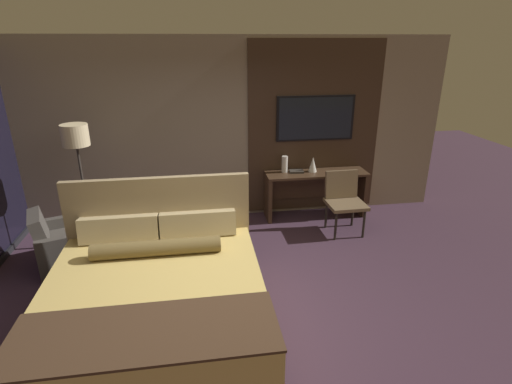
% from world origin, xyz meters
% --- Properties ---
extents(ground_plane, '(16.00, 16.00, 0.00)m').
position_xyz_m(ground_plane, '(0.00, 0.00, 0.00)').
color(ground_plane, '#3D2838').
extents(wall_back_tv_panel, '(7.20, 0.09, 2.80)m').
position_xyz_m(wall_back_tv_panel, '(0.19, 2.59, 1.40)').
color(wall_back_tv_panel, gray).
rests_on(wall_back_tv_panel, ground_plane).
extents(bed, '(2.09, 2.18, 1.28)m').
position_xyz_m(bed, '(-0.85, -0.14, 0.35)').
color(bed, '#33281E').
rests_on(bed, ground_plane).
extents(desk, '(1.62, 0.45, 0.75)m').
position_xyz_m(desk, '(1.49, 2.34, 0.50)').
color(desk, '#422D1E').
rests_on(desk, ground_plane).
extents(tv, '(1.25, 0.04, 0.70)m').
position_xyz_m(tv, '(1.49, 2.52, 1.57)').
color(tv, black).
extents(desk_chair, '(0.55, 0.54, 0.91)m').
position_xyz_m(desk_chair, '(1.75, 1.74, 0.54)').
color(desk_chair, brown).
rests_on(desk_chair, ground_plane).
extents(armchair_by_window, '(0.91, 0.93, 0.77)m').
position_xyz_m(armchair_by_window, '(-2.11, 1.32, 0.26)').
color(armchair_by_window, '#47423D').
rests_on(armchair_by_window, ground_plane).
extents(floor_lamp, '(0.34, 0.34, 1.72)m').
position_xyz_m(floor_lamp, '(-1.91, 1.82, 1.44)').
color(floor_lamp, '#282623').
rests_on(floor_lamp, ground_plane).
extents(vase_tall, '(0.13, 0.13, 0.24)m').
position_xyz_m(vase_tall, '(1.44, 2.36, 0.87)').
color(vase_tall, silver).
rests_on(vase_tall, desk).
extents(vase_short, '(0.09, 0.09, 0.26)m').
position_xyz_m(vase_short, '(0.99, 2.40, 0.88)').
color(vase_short, silver).
rests_on(vase_short, desk).
extents(book, '(0.23, 0.17, 0.03)m').
position_xyz_m(book, '(1.17, 2.36, 0.77)').
color(book, '#332D28').
rests_on(book, desk).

